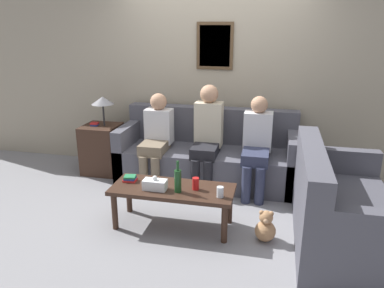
{
  "coord_description": "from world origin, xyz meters",
  "views": [
    {
      "loc": [
        0.83,
        -4.02,
        1.98
      ],
      "look_at": [
        -0.06,
        -0.15,
        0.69
      ],
      "focal_mm": 35.0,
      "sensor_mm": 36.0,
      "label": 1
    }
  ],
  "objects_px": {
    "couch_side": "(338,211)",
    "person_left": "(156,135)",
    "couch_main": "(208,156)",
    "wine_bottle": "(178,180)",
    "teddy_bear": "(265,228)",
    "person_middle": "(207,132)",
    "drinking_glass": "(220,192)",
    "coffee_table": "(173,193)",
    "person_right": "(257,142)"
  },
  "relations": [
    {
      "from": "person_right",
      "to": "drinking_glass",
      "type": "bearing_deg",
      "value": -102.88
    },
    {
      "from": "coffee_table",
      "to": "teddy_bear",
      "type": "height_order",
      "value": "coffee_table"
    },
    {
      "from": "wine_bottle",
      "to": "person_left",
      "type": "distance_m",
      "value": 1.29
    },
    {
      "from": "wine_bottle",
      "to": "drinking_glass",
      "type": "xyz_separation_m",
      "value": [
        0.41,
        -0.02,
        -0.07
      ]
    },
    {
      "from": "wine_bottle",
      "to": "couch_main",
      "type": "bearing_deg",
      "value": 88.19
    },
    {
      "from": "person_right",
      "to": "couch_side",
      "type": "bearing_deg",
      "value": -49.99
    },
    {
      "from": "couch_side",
      "to": "coffee_table",
      "type": "bearing_deg",
      "value": 91.94
    },
    {
      "from": "person_right",
      "to": "person_left",
      "type": "bearing_deg",
      "value": 178.97
    },
    {
      "from": "couch_main",
      "to": "person_middle",
      "type": "relative_size",
      "value": 1.79
    },
    {
      "from": "teddy_bear",
      "to": "coffee_table",
      "type": "bearing_deg",
      "value": 175.54
    },
    {
      "from": "person_middle",
      "to": "couch_side",
      "type": "bearing_deg",
      "value": -36.08
    },
    {
      "from": "person_left",
      "to": "person_middle",
      "type": "distance_m",
      "value": 0.65
    },
    {
      "from": "drinking_glass",
      "to": "teddy_bear",
      "type": "relative_size",
      "value": 0.33
    },
    {
      "from": "wine_bottle",
      "to": "teddy_bear",
      "type": "relative_size",
      "value": 1.02
    },
    {
      "from": "couch_main",
      "to": "couch_side",
      "type": "bearing_deg",
      "value": -39.65
    },
    {
      "from": "teddy_bear",
      "to": "person_middle",
      "type": "bearing_deg",
      "value": 123.92
    },
    {
      "from": "couch_side",
      "to": "person_middle",
      "type": "relative_size",
      "value": 1.22
    },
    {
      "from": "couch_main",
      "to": "wine_bottle",
      "type": "relative_size",
      "value": 7.14
    },
    {
      "from": "drinking_glass",
      "to": "person_right",
      "type": "xyz_separation_m",
      "value": [
        0.26,
        1.14,
        0.15
      ]
    },
    {
      "from": "couch_side",
      "to": "person_left",
      "type": "xyz_separation_m",
      "value": [
        -2.09,
        1.01,
        0.31
      ]
    },
    {
      "from": "drinking_glass",
      "to": "person_left",
      "type": "xyz_separation_m",
      "value": [
        -1.0,
        1.17,
        0.15
      ]
    },
    {
      "from": "drinking_glass",
      "to": "person_left",
      "type": "distance_m",
      "value": 1.54
    },
    {
      "from": "coffee_table",
      "to": "couch_main",
      "type": "bearing_deg",
      "value": 84.58
    },
    {
      "from": "couch_side",
      "to": "drinking_glass",
      "type": "relative_size",
      "value": 15.06
    },
    {
      "from": "couch_main",
      "to": "wine_bottle",
      "type": "bearing_deg",
      "value": -91.81
    },
    {
      "from": "drinking_glass",
      "to": "person_right",
      "type": "bearing_deg",
      "value": 77.12
    },
    {
      "from": "couch_main",
      "to": "wine_bottle",
      "type": "xyz_separation_m",
      "value": [
        -0.04,
        -1.35,
        0.23
      ]
    },
    {
      "from": "couch_main",
      "to": "person_right",
      "type": "relative_size",
      "value": 1.96
    },
    {
      "from": "couch_main",
      "to": "person_middle",
      "type": "bearing_deg",
      "value": -83.23
    },
    {
      "from": "wine_bottle",
      "to": "person_left",
      "type": "bearing_deg",
      "value": 117.11
    },
    {
      "from": "wine_bottle",
      "to": "coffee_table",
      "type": "bearing_deg",
      "value": 133.05
    },
    {
      "from": "person_left",
      "to": "drinking_glass",
      "type": "bearing_deg",
      "value": -49.38
    },
    {
      "from": "couch_main",
      "to": "wine_bottle",
      "type": "distance_m",
      "value": 1.37
    },
    {
      "from": "couch_side",
      "to": "person_left",
      "type": "bearing_deg",
      "value": 64.26
    },
    {
      "from": "person_left",
      "to": "coffee_table",
      "type": "bearing_deg",
      "value": -64.41
    },
    {
      "from": "couch_side",
      "to": "person_right",
      "type": "xyz_separation_m",
      "value": [
        -0.83,
        0.98,
        0.31
      ]
    },
    {
      "from": "wine_bottle",
      "to": "person_middle",
      "type": "xyz_separation_m",
      "value": [
        0.06,
        1.19,
        0.15
      ]
    },
    {
      "from": "person_middle",
      "to": "person_left",
      "type": "bearing_deg",
      "value": -176.18
    },
    {
      "from": "wine_bottle",
      "to": "teddy_bear",
      "type": "bearing_deg",
      "value": 0.7
    },
    {
      "from": "couch_main",
      "to": "coffee_table",
      "type": "bearing_deg",
      "value": -95.42
    },
    {
      "from": "person_left",
      "to": "person_right",
      "type": "height_order",
      "value": "person_right"
    },
    {
      "from": "wine_bottle",
      "to": "person_middle",
      "type": "relative_size",
      "value": 0.25
    },
    {
      "from": "coffee_table",
      "to": "drinking_glass",
      "type": "relative_size",
      "value": 11.89
    },
    {
      "from": "coffee_table",
      "to": "person_right",
      "type": "height_order",
      "value": "person_right"
    },
    {
      "from": "couch_side",
      "to": "person_right",
      "type": "distance_m",
      "value": 1.32
    },
    {
      "from": "person_middle",
      "to": "teddy_bear",
      "type": "distance_m",
      "value": 1.52
    },
    {
      "from": "coffee_table",
      "to": "wine_bottle",
      "type": "height_order",
      "value": "wine_bottle"
    },
    {
      "from": "person_middle",
      "to": "drinking_glass",
      "type": "bearing_deg",
      "value": -73.71
    },
    {
      "from": "drinking_glass",
      "to": "person_left",
      "type": "bearing_deg",
      "value": 130.62
    },
    {
      "from": "coffee_table",
      "to": "person_middle",
      "type": "height_order",
      "value": "person_middle"
    }
  ]
}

